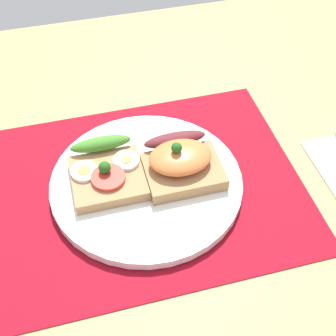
# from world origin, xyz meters

# --- Properties ---
(ground_plane) EXTENTS (1.20, 0.90, 0.03)m
(ground_plane) POSITION_xyz_m (0.00, 0.00, -0.02)
(ground_plane) COLOR tan
(placemat) EXTENTS (0.42, 0.33, 0.00)m
(placemat) POSITION_xyz_m (0.00, 0.00, 0.00)
(placemat) COLOR maroon
(placemat) RESTS_ON ground_plane
(plate) EXTENTS (0.26, 0.26, 0.01)m
(plate) POSITION_xyz_m (0.00, 0.00, 0.01)
(plate) COLOR white
(plate) RESTS_ON placemat
(sandwich_egg_tomato) EXTENTS (0.09, 0.10, 0.04)m
(sandwich_egg_tomato) POSITION_xyz_m (-0.05, 0.02, 0.03)
(sandwich_egg_tomato) COLOR #AA7C51
(sandwich_egg_tomato) RESTS_ON plate
(sandwich_salmon) EXTENTS (0.10, 0.09, 0.06)m
(sandwich_salmon) POSITION_xyz_m (0.05, -0.00, 0.04)
(sandwich_salmon) COLOR #A47B4E
(sandwich_salmon) RESTS_ON plate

